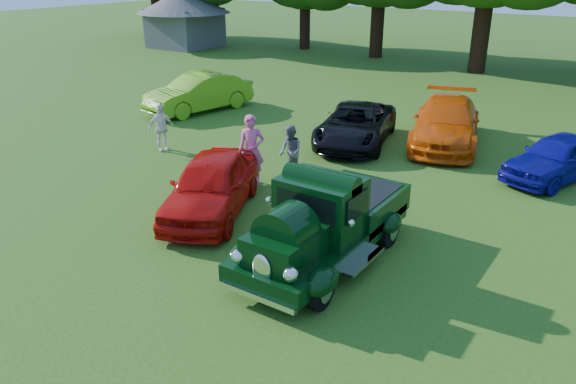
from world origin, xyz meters
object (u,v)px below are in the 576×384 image
Objects in this scene: red_convertible at (211,185)px; spectator_pink at (252,150)px; hero_pickup at (326,224)px; back_car_black at (356,125)px; back_car_lime at (199,93)px; spectator_white at (161,128)px; gazebo at (184,11)px; back_car_orange at (446,122)px; spectator_grey at (290,152)px; back_car_blue at (558,157)px.

spectator_pink is at bearing 74.95° from red_convertible.
back_car_black is at bearing 113.26° from hero_pickup.
back_car_black is (7.32, -0.31, -0.10)m from back_car_lime.
red_convertible is 6.92m from back_car_black.
hero_pickup is at bearing -95.30° from spectator_white.
spectator_pink is at bearing -42.56° from gazebo.
spectator_pink is (6.65, -5.15, 0.22)m from back_car_lime.
spectator_grey reaches higher than back_car_orange.
red_convertible is 1.12× the size of back_car_blue.
back_car_lime is 5.11m from spectator_white.
back_car_blue is 11.93m from spectator_white.
red_convertible is 9.70m from back_car_blue.
red_convertible is 10.05m from back_car_lime.
gazebo reaches higher than back_car_blue.
spectator_grey is 26.36m from gazebo.
spectator_pink reaches higher than back_car_orange.
back_car_black is at bearing 48.41° from spectator_pink.
back_car_lime is at bearing 109.47° from red_convertible.
back_car_orange is (-0.66, 9.02, -0.07)m from hero_pickup.
back_car_orange is 3.41× the size of spectator_grey.
spectator_white reaches higher than back_car_black.
back_car_black is at bearing -32.85° from spectator_white.
back_car_black is 24.16m from gazebo.
back_car_lime is 13.55m from back_car_blue.
gazebo reaches higher than back_car_lime.
back_car_lime is 7.32m from back_car_black.
back_car_black is 0.91× the size of back_car_orange.
red_convertible is at bearing 172.45° from hero_pickup.
back_car_lime is (-10.49, 7.69, -0.06)m from hero_pickup.
back_car_orange reaches higher than back_car_blue.
back_car_blue is at bearing 11.83° from back_car_lime.
back_car_blue is at bearing -36.72° from back_car_orange.
red_convertible is 2.76× the size of spectator_white.
red_convertible is at bearing -63.64° from spectator_grey.
spectator_grey is at bearing 60.87° from red_convertible.
gazebo reaches higher than back_car_black.
hero_pickup is 1.14× the size of red_convertible.
back_car_lime is 0.89× the size of back_car_orange.
spectator_grey is at bearing -40.05° from gazebo.
back_car_black reaches higher than back_car_blue.
back_car_blue is (13.55, -0.08, -0.11)m from back_car_lime.
gazebo reaches higher than back_car_orange.
spectator_grey is at bearing -17.52° from back_car_lime.
back_car_black is 4.90m from spectator_pink.
hero_pickup reaches higher than red_convertible.
spectator_white is at bearing -157.63° from back_car_orange.
back_car_orange is at bearing -179.80° from back_car_blue.
spectator_pink is (-3.84, 2.54, 0.16)m from hero_pickup.
red_convertible is 2.16× the size of spectator_pink.
back_car_orange is at bearing -26.77° from gazebo.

